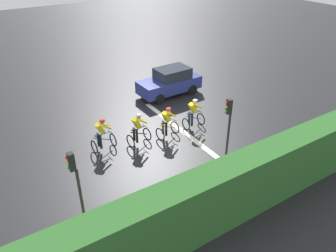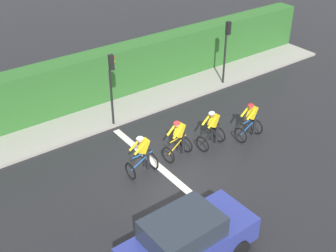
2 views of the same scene
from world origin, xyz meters
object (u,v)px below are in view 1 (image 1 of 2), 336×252
cyclist_fourth (193,114)px  traffic_light_far_junction (76,181)px  cyclist_second (138,130)px  car_navy (170,82)px  cyclist_mid (167,123)px  traffic_light_near_crossing (228,123)px  cyclist_lead (102,136)px

cyclist_fourth → traffic_light_far_junction: size_ratio=0.50×
cyclist_second → traffic_light_far_junction: traffic_light_far_junction is taller
car_navy → traffic_light_far_junction: size_ratio=1.24×
cyclist_mid → traffic_light_far_junction: size_ratio=0.50×
cyclist_mid → traffic_light_far_junction: 7.05m
cyclist_second → traffic_light_far_junction: size_ratio=0.50×
traffic_light_far_junction → cyclist_mid: bearing=-57.5°
cyclist_fourth → traffic_light_near_crossing: traffic_light_near_crossing is taller
cyclist_second → traffic_light_near_crossing: 4.64m
cyclist_mid → cyclist_lead: bearing=78.3°
traffic_light_near_crossing → traffic_light_far_junction: (-0.22, 6.66, 0.00)m
cyclist_mid → traffic_light_near_crossing: bearing=-166.5°
cyclist_second → car_navy: size_ratio=0.40×
cyclist_lead → cyclist_mid: (-0.67, -3.24, 0.00)m
car_navy → cyclist_mid: bearing=145.5°
cyclist_mid → traffic_light_near_crossing: (-3.49, -0.84, 1.43)m
cyclist_fourth → car_navy: 4.48m
car_navy → traffic_light_far_junction: traffic_light_far_junction is taller
cyclist_lead → traffic_light_near_crossing: 6.00m
cyclist_fourth → traffic_light_far_junction: (-3.78, 7.52, 1.43)m
traffic_light_near_crossing → traffic_light_far_junction: 6.66m
cyclist_lead → cyclist_mid: same height
cyclist_fourth → traffic_light_far_junction: traffic_light_far_junction is taller
cyclist_mid → traffic_light_far_junction: traffic_light_far_junction is taller
car_navy → cyclist_second: bearing=132.3°
cyclist_second → cyclist_fourth: same height
cyclist_second → traffic_light_near_crossing: (-3.71, -2.39, 1.43)m
cyclist_lead → traffic_light_near_crossing: (-4.16, -4.08, 1.43)m
cyclist_fourth → traffic_light_far_junction: bearing=116.7°
cyclist_lead → cyclist_fourth: size_ratio=1.00×
cyclist_mid → traffic_light_far_junction: (-3.71, 5.82, 1.43)m
cyclist_mid → cyclist_fourth: same height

